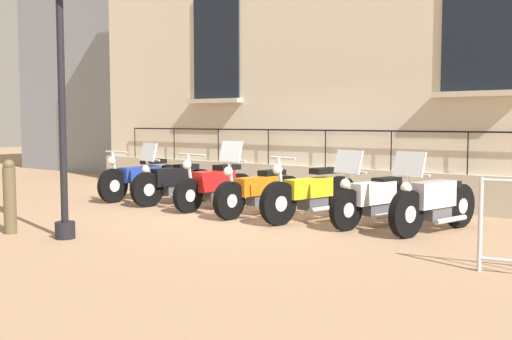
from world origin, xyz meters
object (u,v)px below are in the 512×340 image
object	(u,v)px
motorcycle_red	(215,186)
motorcycle_silver	(434,203)
motorcycle_black	(174,183)
bollard	(10,196)
motorcycle_orange	(259,191)
motorcycle_yellow	(311,195)
lamppost	(60,31)
motorcycle_blue	(142,178)
motorcycle_white	(373,199)

from	to	relation	value
motorcycle_red	motorcycle_silver	size ratio (longest dim) A/B	0.99
motorcycle_red	motorcycle_silver	world-z (taller)	motorcycle_silver
motorcycle_black	bollard	distance (m)	3.80
motorcycle_orange	motorcycle_yellow	xyz separation A→B (m)	(-0.04, 1.06, 0.01)
lamppost	motorcycle_black	bearing A→B (deg)	-158.53
motorcycle_orange	bollard	bearing A→B (deg)	-26.13
motorcycle_blue	motorcycle_white	world-z (taller)	motorcycle_white
motorcycle_orange	motorcycle_red	bearing A→B (deg)	-93.20
motorcycle_red	motorcycle_yellow	distance (m)	2.16
motorcycle_yellow	bollard	bearing A→B (deg)	-37.62
motorcycle_white	lamppost	distance (m)	5.29
motorcycle_silver	lamppost	distance (m)	5.91
motorcycle_black	motorcycle_red	world-z (taller)	motorcycle_black
motorcycle_white	motorcycle_orange	bearing A→B (deg)	-85.40
motorcycle_black	motorcycle_silver	xyz separation A→B (m)	(-0.13, 5.34, 0.02)
motorcycle_orange	motorcycle_yellow	size ratio (longest dim) A/B	1.00
motorcycle_orange	bollard	size ratio (longest dim) A/B	1.97
motorcycle_black	motorcycle_silver	distance (m)	5.34
motorcycle_blue	motorcycle_yellow	distance (m)	4.39
motorcycle_blue	bollard	bearing A→B (deg)	21.08
motorcycle_red	motorcycle_orange	bearing A→B (deg)	86.80
motorcycle_red	motorcycle_white	xyz separation A→B (m)	(-0.11, 3.25, -0.00)
motorcycle_orange	motorcycle_white	world-z (taller)	motorcycle_orange
motorcycle_black	motorcycle_silver	world-z (taller)	motorcycle_black
motorcycle_silver	motorcycle_orange	bearing A→B (deg)	-86.16
motorcycle_yellow	lamppost	distance (m)	4.66
motorcycle_yellow	motorcycle_white	distance (m)	1.10
motorcycle_blue	motorcycle_red	size ratio (longest dim) A/B	1.12
motorcycle_black	motorcycle_orange	world-z (taller)	motorcycle_orange
motorcycle_black	lamppost	world-z (taller)	lamppost
motorcycle_red	bollard	bearing A→B (deg)	-10.80
motorcycle_black	motorcycle_blue	bearing A→B (deg)	-97.33
motorcycle_blue	motorcycle_silver	world-z (taller)	motorcycle_silver
motorcycle_blue	bollard	size ratio (longest dim) A/B	2.03
motorcycle_red	lamppost	world-z (taller)	lamppost
motorcycle_orange	motorcycle_white	distance (m)	2.16
motorcycle_black	motorcycle_orange	xyz separation A→B (m)	(0.08, 2.22, -0.01)
motorcycle_blue	motorcycle_silver	distance (m)	6.44
motorcycle_black	motorcycle_yellow	distance (m)	3.28
motorcycle_yellow	bollard	xyz separation A→B (m)	(3.73, -2.87, 0.12)
motorcycle_black	motorcycle_white	size ratio (longest dim) A/B	0.99
motorcycle_blue	motorcycle_yellow	world-z (taller)	motorcycle_yellow
motorcycle_black	motorcycle_yellow	bearing A→B (deg)	89.23
motorcycle_blue	motorcycle_orange	world-z (taller)	motorcycle_orange
motorcycle_white	bollard	xyz separation A→B (m)	(3.87, -3.96, 0.12)
motorcycle_blue	motorcycle_white	bearing A→B (deg)	89.48
lamppost	motorcycle_blue	bearing A→B (deg)	-145.80
motorcycle_yellow	motorcycle_silver	size ratio (longest dim) A/B	1.08
motorcycle_blue	motorcycle_orange	size ratio (longest dim) A/B	1.03
motorcycle_orange	motorcycle_yellow	world-z (taller)	motorcycle_orange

